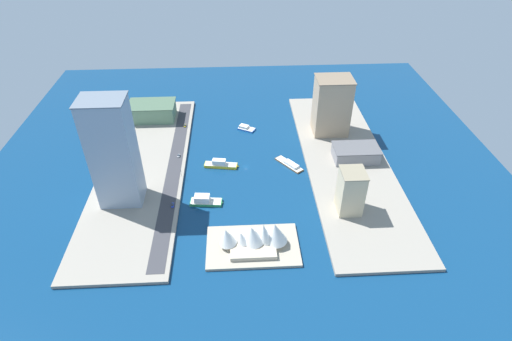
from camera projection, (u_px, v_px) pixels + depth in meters
ground_plane at (246, 167)px, 348.50m from camera, size 440.00×440.00×0.00m
quay_west at (346, 162)px, 351.55m from camera, size 70.00×240.00×2.45m
quay_east at (143, 169)px, 344.00m from camera, size 70.00×240.00×2.45m
peninsula_point at (253, 246)px, 273.75m from camera, size 61.69×38.35×2.00m
road_strip at (174, 166)px, 344.37m from camera, size 11.51×228.00×0.15m
barge_flat_brown at (290, 164)px, 349.12m from camera, size 22.98×27.08×3.44m
ferry_yellow_fast at (221, 164)px, 347.29m from camera, size 29.84×11.33×6.86m
ferry_green_doubledeck at (204, 200)px, 308.70m from camera, size 25.76×10.69×7.22m
catamaran_blue at (246, 128)px, 397.67m from camera, size 18.19×15.15×3.89m
warehouse_low_gray at (356, 153)px, 350.25m from camera, size 38.88×23.66×11.78m
apartment_midrise_tan at (332, 106)px, 375.19m from camera, size 32.91×26.75×53.69m
office_block_beige at (351, 191)px, 291.13m from camera, size 17.34×19.28×34.06m
tower_tall_glass at (113, 153)px, 286.30m from camera, size 31.47×24.08×83.29m
terminal_long_green at (152, 111)px, 406.71m from camera, size 45.58×29.10×16.17m
van_white at (179, 156)px, 355.91m from camera, size 2.04×4.39×1.61m
hatchback_blue at (173, 205)px, 303.64m from camera, size 1.92×4.98×1.51m
taxi_yellow_cab at (185, 126)px, 397.71m from camera, size 1.92×4.82×1.56m
traffic_light_waterfront at (181, 172)px, 330.70m from camera, size 0.36×0.36×6.50m
opera_landmark at (256, 236)px, 268.53m from camera, size 46.43×27.81×19.22m
park_tree_cluster at (348, 152)px, 351.72m from camera, size 15.41×21.33×9.72m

